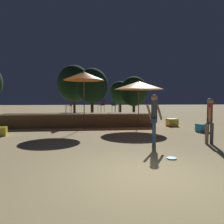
# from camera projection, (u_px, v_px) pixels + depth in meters

# --- Properties ---
(ground_plane) EXTENTS (120.00, 120.00, 0.00)m
(ground_plane) POSITION_uv_depth(u_px,v_px,m) (150.00, 176.00, 4.89)
(ground_plane) COLOR tan
(wooden_deck) EXTENTS (9.60, 2.39, 0.85)m
(wooden_deck) POSITION_uv_depth(u_px,v_px,m) (77.00, 120.00, 14.08)
(wooden_deck) COLOR brown
(wooden_deck) RESTS_ON ground
(patio_umbrella_0) EXTENTS (2.35, 2.35, 3.35)m
(patio_umbrella_0) POSITION_uv_depth(u_px,v_px,m) (84.00, 76.00, 12.47)
(patio_umbrella_0) COLOR brown
(patio_umbrella_0) RESTS_ON ground
(patio_umbrella_1) EXTENTS (2.97, 2.97, 2.87)m
(patio_umbrella_1) POSITION_uv_depth(u_px,v_px,m) (139.00, 85.00, 13.20)
(patio_umbrella_1) COLOR brown
(patio_umbrella_1) RESTS_ON ground
(cube_seat_0) EXTENTS (0.58, 0.58, 0.41)m
(cube_seat_0) POSITION_uv_depth(u_px,v_px,m) (1.00, 131.00, 10.19)
(cube_seat_0) COLOR yellow
(cube_seat_0) RESTS_ON ground
(cube_seat_1) EXTENTS (0.59, 0.59, 0.41)m
(cube_seat_1) POSITION_uv_depth(u_px,v_px,m) (202.00, 128.00, 11.50)
(cube_seat_1) COLOR #2D9EDB
(cube_seat_1) RESTS_ON ground
(cube_seat_2) EXTENTS (0.64, 0.64, 0.46)m
(cube_seat_2) POSITION_uv_depth(u_px,v_px,m) (172.00, 122.00, 14.02)
(cube_seat_2) COLOR yellow
(cube_seat_2) RESTS_ON ground
(person_0) EXTENTS (0.60, 0.30, 1.88)m
(person_0) POSITION_uv_depth(u_px,v_px,m) (154.00, 117.00, 8.14)
(person_0) COLOR #997051
(person_0) RESTS_ON ground
(person_1) EXTENTS (0.36, 0.48, 1.74)m
(person_1) POSITION_uv_depth(u_px,v_px,m) (210.00, 119.00, 8.26)
(person_1) COLOR #997051
(person_1) RESTS_ON ground
(bistro_chair_0) EXTENTS (0.48, 0.48, 0.90)m
(bistro_chair_0) POSITION_uv_depth(u_px,v_px,m) (102.00, 104.00, 14.79)
(bistro_chair_0) COLOR #47474C
(bistro_chair_0) RESTS_ON wooden_deck
(bistro_chair_1) EXTENTS (0.45, 0.44, 0.90)m
(bistro_chair_1) POSITION_uv_depth(u_px,v_px,m) (70.00, 104.00, 13.52)
(bistro_chair_1) COLOR #2D3338
(bistro_chair_1) RESTS_ON wooden_deck
(bistro_chair_2) EXTENTS (0.47, 0.48, 0.90)m
(bistro_chair_2) POSITION_uv_depth(u_px,v_px,m) (114.00, 104.00, 14.36)
(bistro_chair_2) COLOR #1E4C47
(bistro_chair_2) RESTS_ON wooden_deck
(frisbee_disc) EXTENTS (0.28, 0.28, 0.03)m
(frisbee_disc) POSITION_uv_depth(u_px,v_px,m) (172.00, 158.00, 6.26)
(frisbee_disc) COLOR #33B2D8
(frisbee_disc) RESTS_ON ground
(background_tree_1) EXTENTS (3.74, 3.74, 5.52)m
(background_tree_1) POSITION_uv_depth(u_px,v_px,m) (74.00, 84.00, 24.53)
(background_tree_1) COLOR #3D2B1C
(background_tree_1) RESTS_ON ground
(background_tree_2) EXTENTS (2.98, 2.98, 4.63)m
(background_tree_2) POSITION_uv_depth(u_px,v_px,m) (92.00, 86.00, 20.53)
(background_tree_2) COLOR #3D2B1C
(background_tree_2) RESTS_ON ground
(background_tree_3) EXTENTS (2.37, 2.37, 3.78)m
(background_tree_3) POSITION_uv_depth(u_px,v_px,m) (120.00, 93.00, 25.21)
(background_tree_3) COLOR #3D2B1C
(background_tree_3) RESTS_ON ground
(background_tree_4) EXTENTS (2.69, 2.69, 3.98)m
(background_tree_4) POSITION_uv_depth(u_px,v_px,m) (134.00, 91.00, 21.80)
(background_tree_4) COLOR #3D2B1C
(background_tree_4) RESTS_ON ground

